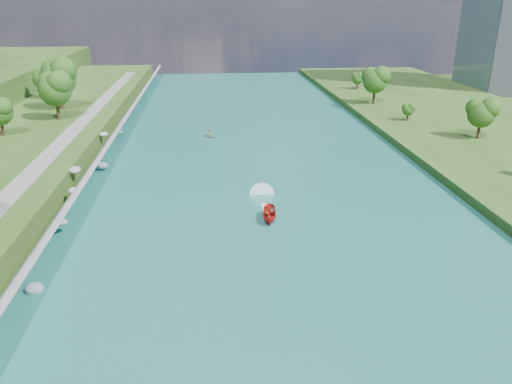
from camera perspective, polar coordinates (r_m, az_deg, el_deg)
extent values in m
plane|color=#2D5119|center=(57.88, 2.54, -5.88)|extent=(260.00, 260.00, 0.00)
cube|color=#1B6767|center=(76.06, 0.47, 1.00)|extent=(55.00, 240.00, 0.10)
cube|color=slate|center=(77.31, -18.96, 1.53)|extent=(3.54, 236.00, 4.05)
ellipsoid|color=gray|center=(53.22, -24.02, -10.07)|extent=(1.75, 1.57, 1.27)
ellipsoid|color=gray|center=(63.57, -21.27, -3.22)|extent=(1.34, 1.38, 0.76)
ellipsoid|color=gray|center=(71.68, -20.18, 0.17)|extent=(1.24, 1.58, 0.82)
ellipsoid|color=gray|center=(76.48, -19.99, 2.39)|extent=(1.70, 2.17, 1.00)
ellipsoid|color=gray|center=(85.36, -17.18, 2.90)|extent=(1.83, 1.49, 1.14)
ellipsoid|color=gray|center=(96.30, -17.01, 6.32)|extent=(1.64, 1.55, 0.90)
ellipsoid|color=gray|center=(105.00, -15.19, 6.64)|extent=(0.90, 0.92, 0.71)
ellipsoid|color=gray|center=(112.04, -14.91, 7.89)|extent=(1.27, 1.59, 1.00)
cube|color=gray|center=(78.63, -23.82, 2.52)|extent=(3.00, 200.00, 0.10)
ellipsoid|color=#204C14|center=(99.37, -27.26, 8.00)|extent=(4.87, 4.87, 8.12)
ellipsoid|color=#204C14|center=(108.44, -21.97, 10.66)|extent=(6.88, 6.88, 11.47)
ellipsoid|color=#204C14|center=(118.60, -21.60, 11.91)|extent=(7.89, 7.89, 13.16)
ellipsoid|color=#204C14|center=(134.34, -23.13, 11.68)|extent=(5.22, 5.22, 8.70)
ellipsoid|color=#204C14|center=(103.30, 24.35, 8.03)|extent=(5.44, 5.44, 9.07)
ellipsoid|color=#204C14|center=(114.27, 16.99, 8.91)|extent=(2.69, 2.69, 4.48)
ellipsoid|color=#204C14|center=(130.59, 13.46, 12.13)|extent=(6.52, 6.52, 10.86)
ellipsoid|color=#204C14|center=(152.09, 11.53, 12.53)|extent=(3.48, 3.48, 5.80)
imported|color=red|center=(63.07, 1.52, -2.53)|extent=(2.15, 4.55, 1.70)
imported|color=#66605B|center=(62.54, 1.20, -2.43)|extent=(0.68, 0.54, 1.61)
imported|color=#66605B|center=(63.48, 1.91, -2.13)|extent=(0.73, 0.57, 1.50)
cube|color=white|center=(66.13, 1.20, -2.14)|extent=(0.90, 5.00, 0.06)
imported|color=#95989D|center=(102.20, -5.27, 6.43)|extent=(3.32, 3.25, 0.56)
imported|color=#66605B|center=(102.03, -5.28, 6.80)|extent=(0.78, 0.60, 1.43)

